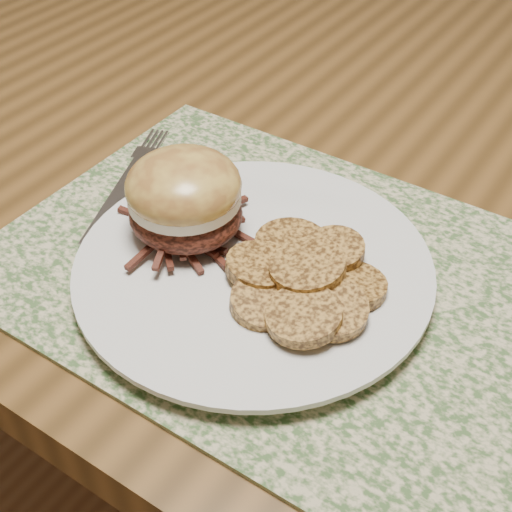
{
  "coord_description": "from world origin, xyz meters",
  "views": [
    {
      "loc": [
        0.3,
        -0.6,
        1.13
      ],
      "look_at": [
        0.08,
        -0.27,
        0.79
      ],
      "focal_mm": 50.0,
      "sensor_mm": 36.0,
      "label": 1
    }
  ],
  "objects_px": {
    "dinner_plate": "(253,270)",
    "fork": "(128,182)",
    "dining_table": "(328,176)",
    "pork_sandwich": "(184,198)"
  },
  "relations": [
    {
      "from": "dinner_plate",
      "to": "fork",
      "type": "bearing_deg",
      "value": 166.36
    },
    {
      "from": "dining_table",
      "to": "fork",
      "type": "distance_m",
      "value": 0.25
    },
    {
      "from": "pork_sandwich",
      "to": "fork",
      "type": "xyz_separation_m",
      "value": [
        -0.1,
        0.04,
        -0.05
      ]
    },
    {
      "from": "dinner_plate",
      "to": "fork",
      "type": "distance_m",
      "value": 0.17
    },
    {
      "from": "dining_table",
      "to": "dinner_plate",
      "type": "bearing_deg",
      "value": -74.12
    },
    {
      "from": "dinner_plate",
      "to": "dining_table",
      "type": "bearing_deg",
      "value": 105.88
    },
    {
      "from": "dining_table",
      "to": "fork",
      "type": "xyz_separation_m",
      "value": [
        -0.09,
        -0.22,
        0.09
      ]
    },
    {
      "from": "dining_table",
      "to": "pork_sandwich",
      "type": "height_order",
      "value": "pork_sandwich"
    },
    {
      "from": "pork_sandwich",
      "to": "fork",
      "type": "distance_m",
      "value": 0.12
    },
    {
      "from": "dining_table",
      "to": "fork",
      "type": "bearing_deg",
      "value": -112.56
    }
  ]
}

